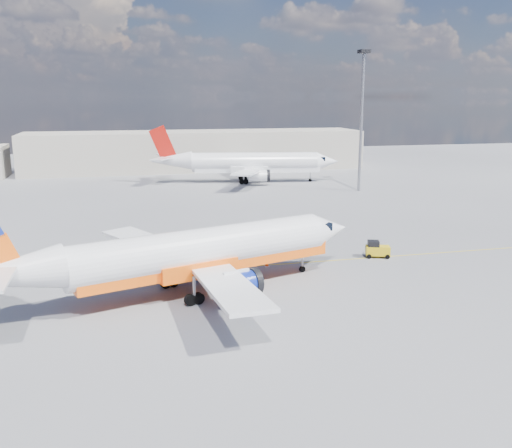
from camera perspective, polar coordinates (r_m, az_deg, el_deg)
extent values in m
plane|color=slate|center=(49.21, 0.50, -5.23)|extent=(240.00, 240.00, 0.00)
cube|color=yellow|center=(51.99, -0.32, -4.24)|extent=(70.00, 0.15, 0.01)
cube|color=#BDB3A2|center=(122.03, -6.01, 7.33)|extent=(70.00, 14.00, 8.00)
cylinder|color=white|center=(44.64, -5.34, -2.50)|extent=(21.25, 9.68, 3.29)
cone|color=white|center=(51.29, 7.32, -0.56)|extent=(4.69, 4.32, 3.29)
cone|color=white|center=(40.57, -23.40, -4.56)|extent=(7.40, 5.06, 3.12)
cube|color=black|center=(50.34, 6.14, -0.16)|extent=(2.25, 2.62, 0.68)
cube|color=#FF5F10|center=(45.14, -4.76, -3.78)|extent=(21.07, 9.13, 1.16)
cube|color=white|center=(50.29, -10.25, -1.95)|extent=(8.77, 11.48, 0.78)
cube|color=white|center=(38.51, -2.71, -6.29)|extent=(3.89, 11.79, 0.78)
cylinder|color=navy|center=(49.10, -7.06, -3.30)|extent=(3.88, 2.82, 1.84)
cylinder|color=navy|center=(41.69, -1.99, -6.12)|extent=(3.88, 2.82, 1.84)
cylinder|color=black|center=(49.74, -5.45, -3.06)|extent=(1.09, 2.08, 2.03)
cylinder|color=black|center=(42.44, -0.17, -5.77)|extent=(1.09, 2.08, 2.03)
cylinder|color=gray|center=(50.13, 4.66, -3.49)|extent=(0.22, 0.22, 2.03)
cylinder|color=black|center=(50.40, 4.65, -4.52)|extent=(0.59, 0.39, 0.54)
cylinder|color=black|center=(46.76, -8.67, -5.78)|extent=(0.94, 0.62, 0.87)
cylinder|color=black|center=(42.76, -6.18, -7.49)|extent=(0.94, 0.62, 0.87)
cylinder|color=white|center=(102.75, -0.16, 6.22)|extent=(22.56, 7.42, 3.45)
cone|color=white|center=(104.34, 7.13, 6.22)|extent=(4.61, 4.12, 3.45)
cone|color=white|center=(102.92, -8.41, 6.30)|extent=(7.57, 4.50, 3.28)
cube|color=black|center=(104.03, 6.37, 6.53)|extent=(2.12, 2.61, 0.71)
cube|color=white|center=(102.91, 0.13, 5.58)|extent=(22.46, 6.82, 1.22)
cube|color=white|center=(109.82, -1.17, 6.15)|extent=(4.00, 12.35, 0.81)
cube|color=white|center=(95.74, -0.82, 5.20)|extent=(7.98, 12.42, 0.81)
cylinder|color=white|center=(107.52, -0.03, 5.50)|extent=(3.94, 2.55, 1.93)
cylinder|color=white|center=(98.49, 0.29, 4.84)|extent=(3.94, 2.55, 1.93)
cylinder|color=black|center=(107.63, 0.84, 5.50)|extent=(0.88, 2.19, 2.13)
cylinder|color=black|center=(98.61, 1.24, 4.85)|extent=(0.88, 2.19, 2.13)
cube|color=#B4150D|center=(102.77, -9.32, 7.99)|extent=(4.74, 1.16, 6.33)
cube|color=white|center=(106.20, -9.10, 6.82)|extent=(2.88, 5.32, 0.18)
cube|color=white|center=(99.78, -9.45, 6.45)|extent=(4.37, 5.52, 0.18)
cylinder|color=gray|center=(104.11, 5.45, 4.93)|extent=(0.21, 0.21, 2.13)
cylinder|color=black|center=(104.25, 5.43, 4.39)|extent=(0.60, 0.34, 0.57)
cylinder|color=black|center=(105.46, -1.34, 4.63)|extent=(0.97, 0.54, 0.91)
cylinder|color=black|center=(100.65, -1.23, 4.25)|extent=(0.97, 0.54, 0.91)
cylinder|color=black|center=(56.56, 11.11, -2.86)|extent=(0.47, 0.30, 0.43)
cylinder|color=black|center=(55.40, 11.24, -3.20)|extent=(0.47, 0.30, 0.43)
cylinder|color=black|center=(56.78, 12.85, -2.88)|extent=(0.47, 0.30, 0.43)
cylinder|color=black|center=(55.62, 13.02, -3.22)|extent=(0.47, 0.30, 0.43)
cube|color=gold|center=(55.97, 12.08, -2.61)|extent=(2.53, 1.87, 0.87)
cube|color=black|center=(55.74, 11.67, -1.92)|extent=(1.32, 1.32, 0.52)
cube|color=white|center=(51.97, 1.08, -4.23)|extent=(0.40, 0.40, 0.04)
cone|color=#EC4009|center=(51.89, 1.08, -3.93)|extent=(0.34, 0.34, 0.53)
cylinder|color=gray|center=(94.17, 10.48, 9.82)|extent=(0.48, 0.48, 21.66)
cube|color=black|center=(94.33, 10.76, 16.60)|extent=(1.62, 1.62, 0.54)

